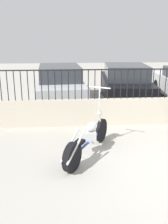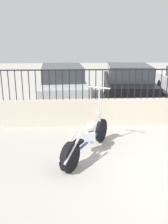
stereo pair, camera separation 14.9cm
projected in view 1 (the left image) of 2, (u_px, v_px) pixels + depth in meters
low_wall at (148, 111)px, 7.29m from camera, size 8.48×0.18×0.78m
fence_railing at (150, 79)px, 7.01m from camera, size 8.48×0.04×0.85m
motorcycle_blue at (87, 141)px, 5.32m from camera, size 1.17×1.98×1.40m
car_silver at (60, 83)px, 10.04m from camera, size 2.03×4.69×1.39m
car_black at (125, 83)px, 9.87m from camera, size 2.07×4.18×1.44m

